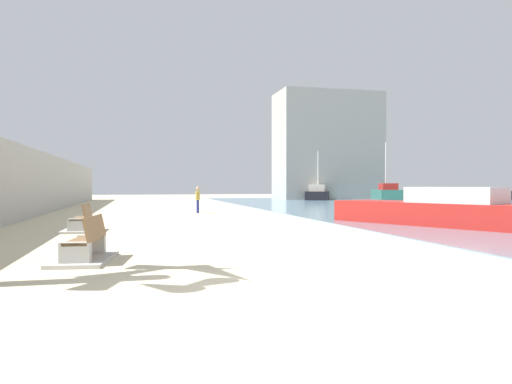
% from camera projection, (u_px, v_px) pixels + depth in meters
% --- Properties ---
extents(ground_plane, '(120.00, 120.00, 0.00)m').
position_uv_depth(ground_plane, '(177.00, 216.00, 25.33)').
color(ground_plane, beige).
extents(seawall, '(0.80, 64.00, 3.50)m').
position_uv_depth(seawall, '(21.00, 183.00, 23.55)').
color(seawall, '#ADAAA3').
rests_on(seawall, ground).
extents(bench_near, '(1.37, 2.23, 0.98)m').
position_uv_depth(bench_near, '(85.00, 250.00, 10.41)').
color(bench_near, '#ADAAA3').
rests_on(bench_near, ground).
extents(bench_far, '(1.19, 2.14, 0.98)m').
position_uv_depth(bench_far, '(81.00, 225.00, 17.18)').
color(bench_far, '#ADAAA3').
rests_on(bench_far, ground).
extents(person_walking, '(0.30, 0.49, 1.56)m').
position_uv_depth(person_walking, '(198.00, 198.00, 28.40)').
color(person_walking, navy).
rests_on(person_walking, ground).
extents(boat_outer, '(4.40, 5.80, 5.40)m').
position_uv_depth(boat_outer, '(318.00, 194.00, 53.21)').
color(boat_outer, black).
rests_on(boat_outer, water_bay).
extents(boat_nearest, '(3.85, 6.46, 6.00)m').
position_uv_depth(boat_nearest, '(386.00, 194.00, 49.22)').
color(boat_nearest, '#337060').
rests_on(boat_nearest, water_bay).
extents(boat_far_right, '(5.53, 8.20, 1.53)m').
position_uv_depth(boat_far_right, '(432.00, 210.00, 19.60)').
color(boat_far_right, red).
rests_on(boat_far_right, water_bay).
extents(harbor_building, '(12.00, 6.00, 12.45)m').
position_uv_depth(harbor_building, '(327.00, 146.00, 57.08)').
color(harbor_building, '#ADAAA3').
rests_on(harbor_building, ground).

